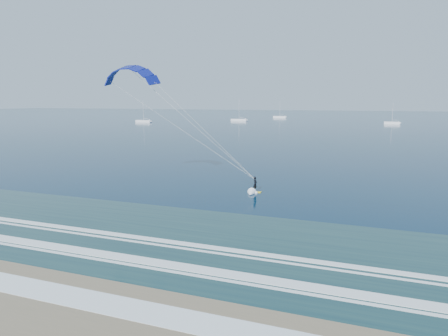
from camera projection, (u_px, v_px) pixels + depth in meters
kitesurfer_rig at (190, 122)px, 48.04m from camera, size 20.58×6.12×16.41m
sailboat_0 at (144, 121)px, 204.68m from camera, size 8.38×2.40×11.45m
sailboat_1 at (239, 120)px, 217.83m from camera, size 8.78×2.40×12.05m
sailboat_2 at (280, 117)px, 257.90m from camera, size 8.23×2.40×11.16m
sailboat_3 at (392, 123)px, 189.04m from camera, size 6.98×2.40×9.92m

